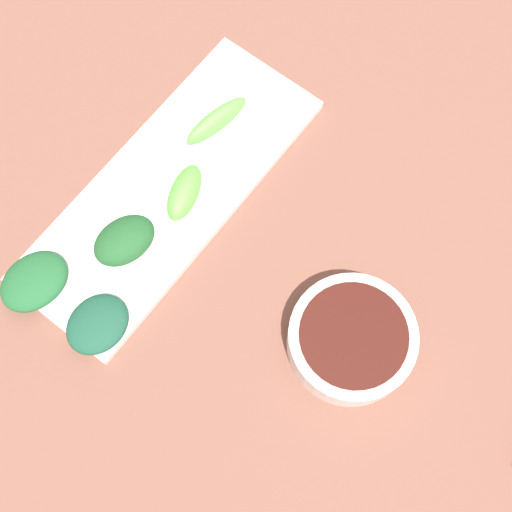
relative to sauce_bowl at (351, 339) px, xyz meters
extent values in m
cube|color=brown|center=(0.15, -0.03, -0.04)|extent=(2.10, 2.10, 0.02)
cylinder|color=silver|center=(0.00, 0.00, 0.00)|extent=(0.13, 0.13, 0.04)
cylinder|color=#3B130E|center=(0.00, 0.00, 0.01)|extent=(0.11, 0.11, 0.03)
cube|color=white|center=(0.26, -0.02, -0.02)|extent=(0.15, 0.38, 0.01)
ellipsoid|color=#1A4834|center=(0.21, 0.14, 0.00)|extent=(0.06, 0.07, 0.02)
ellipsoid|color=#1F5026|center=(0.25, 0.06, 0.00)|extent=(0.07, 0.08, 0.03)
ellipsoid|color=#5CB341|center=(0.23, -0.02, 0.00)|extent=(0.05, 0.07, 0.03)
ellipsoid|color=#1E572C|center=(0.30, 0.15, 0.00)|extent=(0.07, 0.08, 0.02)
ellipsoid|color=#5FBA47|center=(0.26, -0.11, 0.00)|extent=(0.04, 0.09, 0.03)
camera|label=1|loc=(-0.01, 0.18, 0.69)|focal=48.97mm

